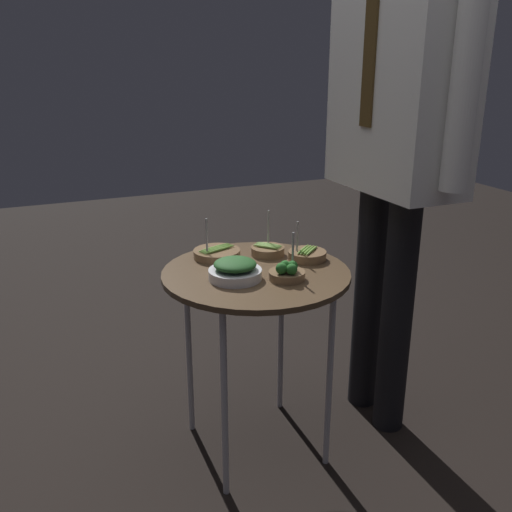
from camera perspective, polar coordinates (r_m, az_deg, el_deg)
name	(u,v)px	position (r m, az deg, el deg)	size (l,w,h in m)	color
ground_plane	(256,444)	(2.13, 0.00, -18.32)	(8.00, 8.00, 0.00)	black
serving_cart	(256,287)	(1.83, 0.00, -3.09)	(0.60, 0.60, 0.66)	brown
bowl_spinach_mid_right	(235,270)	(1.73, -2.10, -1.41)	(0.16, 0.16, 0.06)	silver
bowl_broccoli_front_center	(287,272)	(1.73, 3.13, -1.61)	(0.11, 0.11, 0.14)	brown
bowl_asparagus_back_right	(268,250)	(1.95, 1.17, 0.60)	(0.12, 0.12, 0.15)	brown
bowl_asparagus_center	(307,255)	(1.91, 5.13, 0.13)	(0.13, 0.13, 0.13)	brown
bowl_asparagus_far_rim	(217,253)	(1.93, -3.95, 0.29)	(0.16, 0.16, 0.14)	brown
waiter_figure	(397,114)	(1.95, 13.96, 13.63)	(0.66, 0.25, 1.78)	black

